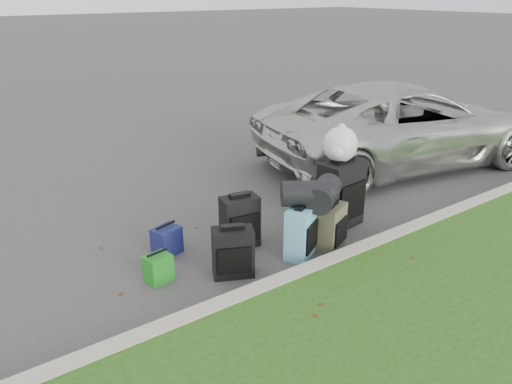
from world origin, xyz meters
TOP-DOWN VIEW (x-y plane):
  - ground at (0.00, 0.00)m, footprint 120.00×120.00m
  - curb at (0.00, -1.00)m, footprint 120.00×0.18m
  - suv at (3.51, 0.95)m, footprint 5.38×3.24m
  - suitcase_small_black at (-0.87, -0.47)m, footprint 0.49×0.40m
  - suitcase_large_black_left at (-0.44, 0.05)m, footprint 0.47×0.32m
  - suitcase_olive at (0.39, -0.62)m, footprint 0.46×0.38m
  - suitcase_teal at (-0.02, -0.56)m, footprint 0.49×0.42m
  - suitcase_large_black_right at (0.90, -0.24)m, footprint 0.61×0.41m
  - tote_green at (-1.57, -0.11)m, footprint 0.29×0.25m
  - tote_navy at (-1.24, 0.37)m, footprint 0.35×0.31m
  - duffel_left at (0.30, -0.57)m, footprint 0.64×0.57m
  - duffel_right at (0.04, -0.52)m, footprint 0.58×0.51m
  - trash_bag at (0.89, -0.19)m, footprint 0.43×0.43m

SIDE VIEW (x-z plane):
  - ground at x=0.00m, z-range 0.00..0.00m
  - curb at x=0.00m, z-range 0.00..0.15m
  - tote_green at x=-1.57m, z-range 0.00..0.29m
  - tote_navy at x=-1.24m, z-range 0.00..0.32m
  - suitcase_olive at x=0.39m, z-range 0.00..0.54m
  - suitcase_small_black at x=-0.87m, z-range 0.00..0.54m
  - suitcase_teal at x=-0.02m, z-range 0.00..0.60m
  - suitcase_large_black_left at x=-0.44m, z-range 0.00..0.62m
  - suitcase_large_black_right at x=0.90m, z-range 0.00..0.86m
  - duffel_left at x=0.30m, z-range 0.54..0.84m
  - suv at x=3.51m, z-range 0.00..1.40m
  - duffel_right at x=0.04m, z-range 0.60..0.88m
  - trash_bag at x=0.89m, z-range 0.86..1.29m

